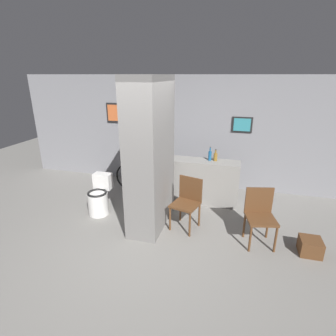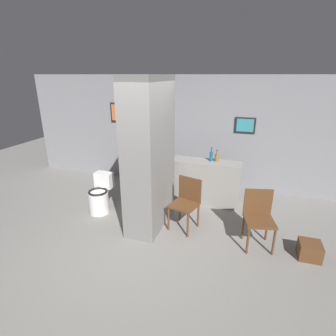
{
  "view_description": "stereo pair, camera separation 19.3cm",
  "coord_description": "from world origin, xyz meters",
  "views": [
    {
      "loc": [
        1.42,
        -3.41,
        2.6
      ],
      "look_at": [
        0.22,
        1.03,
        0.95
      ],
      "focal_mm": 28.0,
      "sensor_mm": 36.0,
      "label": 1
    },
    {
      "loc": [
        1.6,
        -3.36,
        2.6
      ],
      "look_at": [
        0.22,
        1.03,
        0.95
      ],
      "focal_mm": 28.0,
      "sensor_mm": 36.0,
      "label": 2
    }
  ],
  "objects": [
    {
      "name": "wall_back",
      "position": [
        -0.0,
        2.63,
        1.3
      ],
      "size": [
        8.0,
        0.09,
        2.6
      ],
      "color": "gray",
      "rests_on": "ground_plane"
    },
    {
      "name": "toilet",
      "position": [
        -1.09,
        0.71,
        0.32
      ],
      "size": [
        0.39,
        0.55,
        0.75
      ],
      "color": "white",
      "rests_on": "ground_plane"
    },
    {
      "name": "floor_crate",
      "position": [
        2.64,
        0.39,
        0.12
      ],
      "size": [
        0.31,
        0.31,
        0.25
      ],
      "color": "brown",
      "rests_on": "ground_plane"
    },
    {
      "name": "ground_plane",
      "position": [
        0.0,
        0.0,
        0.0
      ],
      "size": [
        14.0,
        14.0,
        0.0
      ],
      "primitive_type": "plane",
      "color": "gray"
    },
    {
      "name": "pillar_center",
      "position": [
        0.02,
        0.63,
        1.3
      ],
      "size": [
        0.55,
        1.26,
        2.6
      ],
      "color": "gray",
      "rests_on": "ground_plane"
    },
    {
      "name": "counter_shelf",
      "position": [
        0.8,
        1.73,
        0.46
      ],
      "size": [
        1.47,
        0.44,
        0.92
      ],
      "color": "gray",
      "rests_on": "ground_plane"
    },
    {
      "name": "bicycle",
      "position": [
        -0.4,
        1.84,
        0.35
      ],
      "size": [
        1.73,
        0.42,
        0.72
      ],
      "color": "black",
      "rests_on": "ground_plane"
    },
    {
      "name": "chair_near_pillar",
      "position": [
        0.67,
        0.67,
        0.51
      ],
      "size": [
        0.54,
        0.54,
        0.91
      ],
      "rotation": [
        0.0,
        0.0,
        -0.27
      ],
      "color": "brown",
      "rests_on": "ground_plane"
    },
    {
      "name": "bottle_short",
      "position": [
        1.02,
        1.78,
        1.02
      ],
      "size": [
        0.08,
        0.08,
        0.25
      ],
      "color": "olive",
      "rests_on": "counter_shelf"
    },
    {
      "name": "bottle_tall",
      "position": [
        0.91,
        1.77,
        1.03
      ],
      "size": [
        0.07,
        0.07,
        0.3
      ],
      "color": "#19598C",
      "rests_on": "counter_shelf"
    },
    {
      "name": "chair_by_doorway",
      "position": [
        1.87,
        0.51,
        0.51
      ],
      "size": [
        0.52,
        0.52,
        0.91
      ],
      "rotation": [
        0.0,
        0.0,
        0.22
      ],
      "color": "brown",
      "rests_on": "ground_plane"
    }
  ]
}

